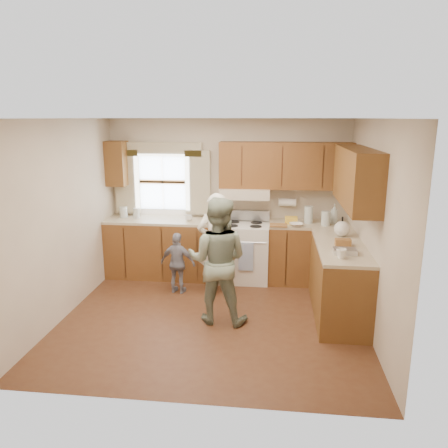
# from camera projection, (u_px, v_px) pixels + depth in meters

# --- Properties ---
(room) EXTENTS (3.80, 3.80, 3.80)m
(room) POSITION_uv_depth(u_px,v_px,m) (212.00, 224.00, 5.32)
(room) COLOR #4E2918
(room) RESTS_ON ground
(kitchen_fixtures) EXTENTS (3.80, 2.25, 2.15)m
(kitchen_fixtures) POSITION_uv_depth(u_px,v_px,m) (264.00, 235.00, 6.39)
(kitchen_fixtures) COLOR #4D2910
(kitchen_fixtures) RESTS_ON ground
(stove) EXTENTS (0.76, 0.67, 1.07)m
(stove) POSITION_uv_depth(u_px,v_px,m) (244.00, 251.00, 6.86)
(stove) COLOR silver
(stove) RESTS_ON ground
(woman_left) EXTENTS (0.60, 0.45, 1.49)m
(woman_left) POSITION_uv_depth(u_px,v_px,m) (216.00, 244.00, 6.27)
(woman_left) COLOR white
(woman_left) RESTS_ON ground
(woman_right) EXTENTS (0.83, 0.67, 1.59)m
(woman_right) POSITION_uv_depth(u_px,v_px,m) (218.00, 261.00, 5.38)
(woman_right) COLOR #203C2F
(woman_right) RESTS_ON ground
(child) EXTENTS (0.56, 0.31, 0.90)m
(child) POSITION_uv_depth(u_px,v_px,m) (178.00, 263.00, 6.33)
(child) COLOR gray
(child) RESTS_ON ground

